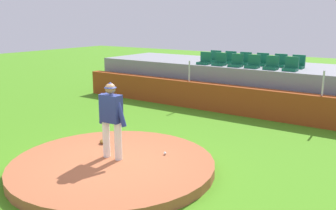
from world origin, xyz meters
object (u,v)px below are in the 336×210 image
at_px(stadium_chair_9, 262,62).
at_px(stadium_chair_6, 215,59).
at_px(stadium_chair_4, 272,65).
at_px(stadium_chair_7, 230,60).
at_px(stadium_chair_5, 291,66).
at_px(stadium_chair_8, 245,61).
at_px(stadium_chair_0, 205,60).
at_px(baseball, 165,153).
at_px(stadium_chair_1, 220,61).
at_px(stadium_chair_3, 253,64).
at_px(stadium_chair_10, 280,63).
at_px(stadium_chair_11, 298,64).
at_px(pitcher, 111,115).
at_px(fielding_glove, 104,141).
at_px(stadium_chair_2, 236,63).

bearing_deg(stadium_chair_9, stadium_chair_6, -0.81).
bearing_deg(stadium_chair_4, stadium_chair_7, -23.28).
relative_size(stadium_chair_5, stadium_chair_8, 1.00).
bearing_deg(stadium_chair_0, baseball, 111.38).
xyz_separation_m(stadium_chair_1, stadium_chair_5, (2.84, 0.02, 0.00)).
bearing_deg(stadium_chair_0, stadium_chair_5, -179.48).
height_order(baseball, stadium_chair_3, stadium_chair_3).
relative_size(baseball, stadium_chair_10, 0.15).
bearing_deg(stadium_chair_11, stadium_chair_4, 52.50).
height_order(stadium_chair_8, stadium_chair_11, same).
distance_m(baseball, stadium_chair_6, 7.99).
relative_size(stadium_chair_3, stadium_chair_9, 1.00).
bearing_deg(stadium_chair_5, stadium_chair_10, -52.05).
height_order(stadium_chair_5, stadium_chair_6, same).
xyz_separation_m(pitcher, stadium_chair_3, (0.46, 7.38, 0.49)).
relative_size(pitcher, stadium_chair_3, 3.67).
bearing_deg(stadium_chair_10, stadium_chair_6, 0.20).
height_order(baseball, stadium_chair_10, stadium_chair_10).
bearing_deg(stadium_chair_3, stadium_chair_5, -178.95).
bearing_deg(fielding_glove, stadium_chair_3, 137.15).
bearing_deg(stadium_chair_2, stadium_chair_4, 179.69).
xyz_separation_m(stadium_chair_4, stadium_chair_6, (-2.84, 0.93, 0.00)).
relative_size(stadium_chair_3, stadium_chair_8, 1.00).
distance_m(stadium_chair_5, stadium_chair_11, 0.87).
bearing_deg(pitcher, stadium_chair_6, 98.66).
relative_size(stadium_chair_2, stadium_chair_9, 1.00).
relative_size(stadium_chair_0, stadium_chair_4, 1.00).
relative_size(stadium_chair_0, stadium_chair_3, 1.00).
relative_size(stadium_chair_6, stadium_chair_11, 1.00).
bearing_deg(stadium_chair_8, stadium_chair_2, 91.54).
xyz_separation_m(stadium_chair_0, stadium_chair_5, (3.53, 0.03, 0.00)).
relative_size(stadium_chair_4, stadium_chair_9, 1.00).
distance_m(pitcher, stadium_chair_7, 8.35).
relative_size(stadium_chair_5, stadium_chair_7, 1.00).
xyz_separation_m(stadium_chair_9, stadium_chair_10, (0.72, 0.04, 0.00)).
distance_m(baseball, stadium_chair_8, 7.61).
relative_size(stadium_chair_1, stadium_chair_4, 1.00).
xyz_separation_m(stadium_chair_3, stadium_chair_6, (-2.11, 0.91, 0.00)).
height_order(stadium_chair_1, stadium_chair_8, same).
relative_size(stadium_chair_9, stadium_chair_11, 1.00).
height_order(stadium_chair_6, stadium_chair_10, same).
bearing_deg(stadium_chair_9, fielding_glove, 79.53).
xyz_separation_m(stadium_chair_0, stadium_chair_8, (1.39, 0.88, 0.00)).
relative_size(stadium_chair_7, stadium_chair_10, 1.00).
relative_size(stadium_chair_4, stadium_chair_6, 1.00).
xyz_separation_m(stadium_chair_3, stadium_chair_11, (1.43, 0.90, 0.00)).
bearing_deg(stadium_chair_0, stadium_chair_6, -89.14).
distance_m(fielding_glove, stadium_chair_3, 7.03).
relative_size(fielding_glove, stadium_chair_6, 0.60).
bearing_deg(baseball, stadium_chair_7, 103.98).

